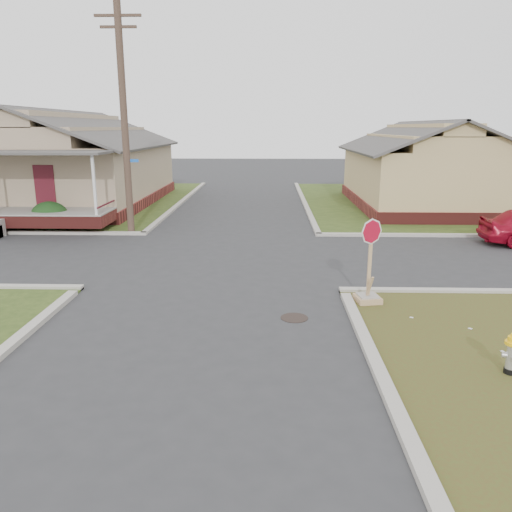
{
  "coord_description": "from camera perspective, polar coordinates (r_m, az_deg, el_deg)",
  "views": [
    {
      "loc": [
        1.62,
        -11.41,
        4.32
      ],
      "look_at": [
        1.26,
        1.0,
        1.1
      ],
      "focal_mm": 35.0,
      "sensor_mm": 36.0,
      "label": 1
    }
  ],
  "objects": [
    {
      "name": "manhole",
      "position": [
        11.75,
        4.4,
        -7.05
      ],
      "size": [
        0.64,
        0.64,
        0.01
      ],
      "primitive_type": "cylinder",
      "color": "black",
      "rests_on": "ground"
    },
    {
      "name": "verge_far_left",
      "position": [
        33.13,
        -24.67,
        5.77
      ],
      "size": [
        19.0,
        19.0,
        0.05
      ],
      "primitive_type": "cube",
      "color": "#2D4117",
      "rests_on": "ground"
    },
    {
      "name": "ground",
      "position": [
        12.31,
        -6.05,
        -6.09
      ],
      "size": [
        120.0,
        120.0,
        0.0
      ],
      "primitive_type": "plane",
      "color": "#2D2E30",
      "rests_on": "ground"
    },
    {
      "name": "utility_pole",
      "position": [
        21.13,
        -14.84,
        15.0
      ],
      "size": [
        1.8,
        0.28,
        9.0
      ],
      "color": "#423226",
      "rests_on": "ground"
    },
    {
      "name": "corner_house",
      "position": [
        30.47,
        -21.07,
        9.74
      ],
      "size": [
        10.1,
        15.5,
        5.3
      ],
      "color": "maroon",
      "rests_on": "ground"
    },
    {
      "name": "curbs",
      "position": [
        17.05,
        -3.84,
        -0.18
      ],
      "size": [
        80.0,
        40.0,
        0.12
      ],
      "primitive_type": null,
      "color": "#AAA499",
      "rests_on": "ground"
    },
    {
      "name": "stop_sign",
      "position": [
        12.79,
        12.73,
        -3.17
      ],
      "size": [
        0.6,
        0.59,
        2.13
      ],
      "rotation": [
        0.0,
        0.0,
        0.17
      ],
      "color": "tan",
      "rests_on": "ground"
    },
    {
      "name": "side_house_yellow",
      "position": [
        29.22,
        18.6,
        9.61
      ],
      "size": [
        7.6,
        11.6,
        4.7
      ],
      "color": "maroon",
      "rests_on": "ground"
    },
    {
      "name": "hedge_right",
      "position": [
        23.21,
        -22.5,
        4.28
      ],
      "size": [
        1.52,
        1.24,
        1.16
      ],
      "primitive_type": "ellipsoid",
      "color": "#163613",
      "rests_on": "verge_far_left"
    }
  ]
}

